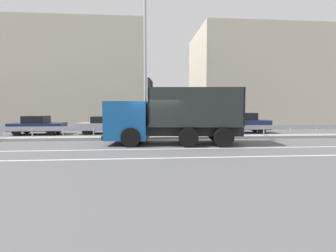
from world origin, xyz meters
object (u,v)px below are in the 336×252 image
parked_car_3 (38,125)px  parked_car_6 (243,123)px  median_road_sign (226,121)px  parked_car_4 (106,125)px  street_lamp_1 (145,49)px  dump_truck (157,122)px  parked_car_5 (182,124)px

parked_car_3 → parked_car_6: size_ratio=0.91×
median_road_sign → parked_car_4: 9.45m
median_road_sign → street_lamp_1: (-5.48, -0.17, 4.68)m
dump_truck → parked_car_5: dump_truck is taller
median_road_sign → parked_car_6: 4.34m
parked_car_3 → parked_car_4: size_ratio=0.87×
dump_truck → median_road_sign: bearing=-57.8°
parked_car_4 → street_lamp_1: bearing=42.2°
dump_truck → parked_car_6: bearing=-45.3°
median_road_sign → parked_car_6: size_ratio=0.50×
parked_car_3 → street_lamp_1: bearing=64.3°
street_lamp_1 → parked_car_5: size_ratio=2.39×
dump_truck → median_road_sign: (4.83, 2.38, -0.14)m
parked_car_5 → parked_car_6: size_ratio=1.03×
dump_truck → parked_car_4: 7.31m
parked_car_3 → parked_car_5: bearing=89.1°
median_road_sign → parked_car_5: 4.45m
parked_car_3 → parked_car_6: (16.31, -0.10, 0.09)m
dump_truck → parked_car_4: bearing=37.4°
parked_car_4 → parked_car_6: parked_car_6 is taller
median_road_sign → parked_car_3: median_road_sign is taller
parked_car_4 → dump_truck: bearing=35.5°
parked_car_4 → parked_car_5: size_ratio=1.01×
street_lamp_1 → parked_car_6: size_ratio=2.46×
dump_truck → median_road_sign: size_ratio=3.63×
parked_car_3 → parked_car_5: size_ratio=0.88×
parked_car_3 → dump_truck: bearing=55.0°
median_road_sign → street_lamp_1: size_ratio=0.20×
median_road_sign → parked_car_5: size_ratio=0.49×
median_road_sign → parked_car_5: bearing=124.3°
street_lamp_1 → parked_car_3: size_ratio=2.71×
dump_truck → parked_car_6: (7.35, 5.89, -0.48)m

